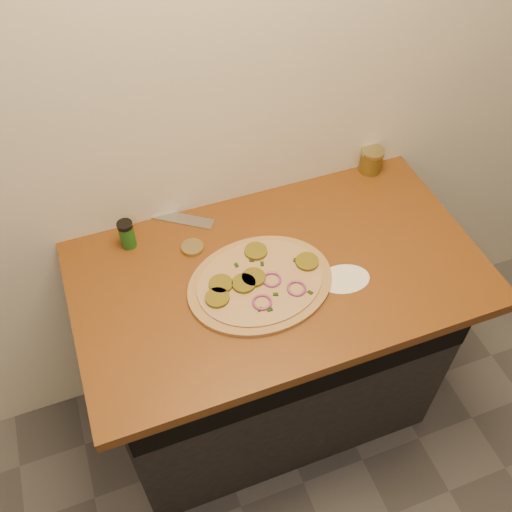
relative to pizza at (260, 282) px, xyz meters
name	(u,v)px	position (x,y,z in m)	size (l,w,h in m)	color
cabinet	(271,346)	(0.07, 0.07, -0.48)	(1.10, 0.60, 0.86)	black
countertop	(278,273)	(0.07, 0.04, -0.03)	(1.20, 0.70, 0.04)	brown
pizza	(260,282)	(0.00, 0.00, 0.00)	(0.46, 0.46, 0.03)	tan
chefs_knife	(154,213)	(-0.22, 0.38, 0.00)	(0.29, 0.22, 0.02)	#B7BAC1
mason_jar_lid	(192,248)	(-0.14, 0.20, 0.00)	(0.07, 0.07, 0.01)	tan
salsa_jar	(371,160)	(0.53, 0.34, 0.03)	(0.08, 0.08, 0.09)	#992A0F
spice_shaker	(127,234)	(-0.32, 0.28, 0.04)	(0.05, 0.05, 0.09)	#1C581B
flour_spill	(344,279)	(0.24, -0.07, -0.01)	(0.15, 0.15, 0.00)	white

